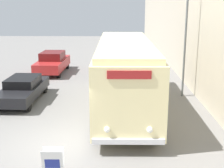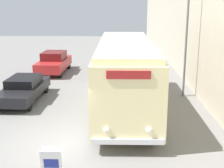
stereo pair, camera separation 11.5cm
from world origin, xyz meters
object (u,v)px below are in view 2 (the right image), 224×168
(vintage_bus, at_px, (125,72))
(parked_car_mid, at_px, (54,62))
(sign_board, at_px, (52,163))
(parked_car_near, at_px, (24,89))
(streetlamp, at_px, (188,11))

(vintage_bus, relative_size, parked_car_mid, 2.17)
(sign_board, bearing_deg, vintage_bus, 69.58)
(parked_car_near, distance_m, parked_car_mid, 7.13)
(streetlamp, height_order, parked_car_near, streetlamp)
(sign_board, bearing_deg, parked_car_near, 112.11)
(vintage_bus, bearing_deg, parked_car_mid, 122.19)
(vintage_bus, bearing_deg, streetlamp, 34.17)
(parked_car_mid, bearing_deg, sign_board, -76.73)
(parked_car_near, relative_size, parked_car_mid, 1.01)
(sign_board, distance_m, parked_car_mid, 15.17)
(streetlamp, xyz_separation_m, parked_car_mid, (-8.76, 6.11, -4.00))
(vintage_bus, xyz_separation_m, parked_car_near, (-5.55, 1.32, -1.25))
(vintage_bus, bearing_deg, sign_board, -110.42)
(parked_car_mid, bearing_deg, vintage_bus, -55.64)
(vintage_bus, distance_m, sign_board, 7.03)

